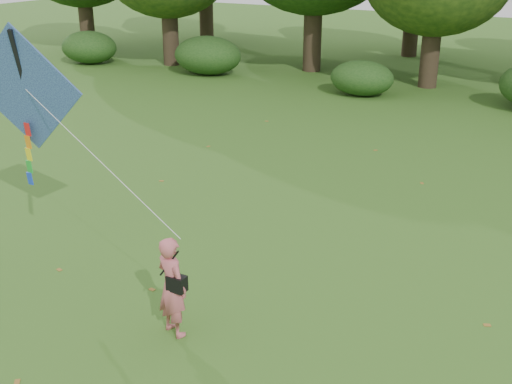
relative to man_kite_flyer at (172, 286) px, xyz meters
The scene contains 6 objects.
ground 1.39m from the man_kite_flyer, 51.39° to the left, with size 100.00×100.00×0.00m, color #265114.
man_kite_flyer is the anchor object (origin of this frame).
crossbody_bag 0.17m from the man_kite_flyer, 14.61° to the right, with size 0.43×0.20×0.70m.
flying_kite 4.92m from the man_kite_flyer, 164.28° to the left, with size 5.58×1.55×3.24m.
shrub_band 18.45m from the man_kite_flyer, 90.13° to the left, with size 39.15×3.22×1.88m.
fallen_leaves 5.07m from the man_kite_flyer, 102.08° to the left, with size 9.64×14.70×0.01m.
Camera 1 is at (4.83, -8.09, 6.04)m, focal length 45.00 mm.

